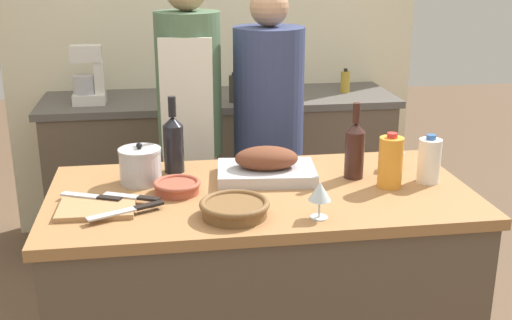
{
  "coord_description": "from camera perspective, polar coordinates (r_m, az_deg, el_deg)",
  "views": [
    {
      "loc": [
        -0.35,
        -2.19,
        1.77
      ],
      "look_at": [
        0.0,
        0.12,
        1.0
      ],
      "focal_mm": 45.0,
      "sensor_mm": 36.0,
      "label": 1
    }
  ],
  "objects": [
    {
      "name": "person_cook_guest",
      "position": [
        3.22,
        1.1,
        2.29
      ],
      "size": [
        0.35,
        0.35,
        1.61
      ],
      "rotation": [
        0.0,
        0.0,
        0.26
      ],
      "color": "beige",
      "rests_on": "ground_plane"
    },
    {
      "name": "wicker_basket",
      "position": [
        2.14,
        -1.92,
        -4.27
      ],
      "size": [
        0.24,
        0.24,
        0.05
      ],
      "color": "brown",
      "rests_on": "kitchen_island"
    },
    {
      "name": "roasting_pan",
      "position": [
        2.48,
        0.93,
        -0.58
      ],
      "size": [
        0.4,
        0.29,
        0.13
      ],
      "color": "#BCBCC1",
      "rests_on": "kitchen_island"
    },
    {
      "name": "wine_glass_left",
      "position": [
        2.11,
        5.7,
        -2.88
      ],
      "size": [
        0.08,
        0.08,
        0.13
      ],
      "color": "silver",
      "rests_on": "kitchen_island"
    },
    {
      "name": "stand_mixer",
      "position": [
        3.74,
        -14.67,
        6.92
      ],
      "size": [
        0.18,
        0.14,
        0.33
      ],
      "color": "silver",
      "rests_on": "back_counter"
    },
    {
      "name": "juice_jug",
      "position": [
        2.43,
        11.86,
        -0.17
      ],
      "size": [
        0.09,
        0.09,
        0.21
      ],
      "color": "orange",
      "rests_on": "kitchen_island"
    },
    {
      "name": "milk_jug",
      "position": [
        2.52,
        15.14,
        -0.04
      ],
      "size": [
        0.09,
        0.09,
        0.19
      ],
      "color": "white",
      "rests_on": "kitchen_island"
    },
    {
      "name": "wine_bottle_dark",
      "position": [
        2.5,
        8.76,
        1.0
      ],
      "size": [
        0.08,
        0.08,
        0.3
      ],
      "color": "#381E19",
      "rests_on": "kitchen_island"
    },
    {
      "name": "mixing_bowl",
      "position": [
        2.36,
        -7.02,
        -2.35
      ],
      "size": [
        0.17,
        0.17,
        0.05
      ],
      "color": "#A84C38",
      "rests_on": "kitchen_island"
    },
    {
      "name": "wine_glass_right",
      "position": [
        2.64,
        12.31,
        1.25
      ],
      "size": [
        0.08,
        0.08,
        0.13
      ],
      "color": "silver",
      "rests_on": "kitchen_island"
    },
    {
      "name": "condiment_bottle_short",
      "position": [
        3.72,
        0.27,
        6.28
      ],
      "size": [
        0.05,
        0.05,
        0.14
      ],
      "color": "#B28E2D",
      "rests_on": "back_counter"
    },
    {
      "name": "cutting_board",
      "position": [
        2.25,
        -13.97,
        -4.18
      ],
      "size": [
        0.26,
        0.2,
        0.02
      ],
      "color": "#AD7F51",
      "rests_on": "kitchen_island"
    },
    {
      "name": "wine_bottle_green",
      "position": [
        2.56,
        -7.35,
        1.55
      ],
      "size": [
        0.08,
        0.08,
        0.31
      ],
      "color": "black",
      "rests_on": "kitchen_island"
    },
    {
      "name": "knife_bread",
      "position": [
        2.29,
        -10.82,
        -3.24
      ],
      "size": [
        0.2,
        0.11,
        0.01
      ],
      "color": "#B7B7BC",
      "rests_on": "cutting_board"
    },
    {
      "name": "stock_pot",
      "position": [
        2.47,
        -10.24,
        -0.5
      ],
      "size": [
        0.16,
        0.16,
        0.16
      ],
      "color": "#B7B7BC",
      "rests_on": "kitchen_island"
    },
    {
      "name": "condiment_bottle_extra",
      "position": [
        3.98,
        7.94,
        6.92
      ],
      "size": [
        0.06,
        0.06,
        0.15
      ],
      "color": "#B28E2D",
      "rests_on": "back_counter"
    },
    {
      "name": "kitchen_island",
      "position": [
        2.57,
        0.4,
        -12.32
      ],
      "size": [
        1.56,
        0.78,
        0.92
      ],
      "color": "brown",
      "rests_on": "ground_plane"
    },
    {
      "name": "knife_chef",
      "position": [
        2.18,
        -11.25,
        -4.38
      ],
      "size": [
        0.26,
        0.14,
        0.01
      ],
      "color": "#B7B7BC",
      "rests_on": "cutting_board"
    },
    {
      "name": "back_counter",
      "position": [
        3.97,
        -3.11,
        -0.93
      ],
      "size": [
        2.09,
        0.6,
        0.94
      ],
      "color": "brown",
      "rests_on": "ground_plane"
    },
    {
      "name": "knife_paring",
      "position": [
        2.33,
        -14.26,
        -3.16
      ],
      "size": [
        0.22,
        0.12,
        0.01
      ],
      "color": "#B7B7BC",
      "rests_on": "cutting_board"
    },
    {
      "name": "condiment_bottle_tall",
      "position": [
        3.68,
        -1.96,
        6.36
      ],
      "size": [
        0.06,
        0.06,
        0.17
      ],
      "color": "#332D28",
      "rests_on": "back_counter"
    },
    {
      "name": "back_wall",
      "position": [
        4.13,
        -3.79,
        11.29
      ],
      "size": [
        2.59,
        0.1,
        2.55
      ],
      "color": "beige",
      "rests_on": "ground_plane"
    },
    {
      "name": "person_cook_aproned",
      "position": [
        3.15,
        -5.87,
        3.01
      ],
      "size": [
        0.31,
        0.33,
        1.69
      ],
      "rotation": [
        0.0,
        0.0,
        -0.13
      ],
      "color": "beige",
      "rests_on": "ground_plane"
    }
  ]
}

